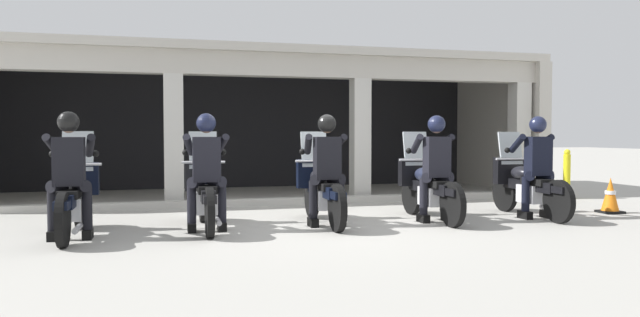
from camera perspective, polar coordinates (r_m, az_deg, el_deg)
The scene contains 15 objects.
ground_plane at distance 11.52m, azimuth -3.73°, elevation -4.13°, with size 80.00×80.00×0.00m, color #A8A59E.
station_building at distance 13.29m, azimuth -6.34°, elevation 5.14°, with size 12.03×3.93×3.02m.
kerb_strip at distance 10.89m, azimuth -4.36°, elevation -4.20°, with size 11.53×0.24×0.12m, color #B7B5AD.
motorcycle_far_left at distance 8.13m, azimuth -22.94°, elevation -3.48°, with size 0.62×2.04×1.35m.
police_officer_far_left at distance 7.82m, azimuth -23.30°, elevation -0.49°, with size 0.63×0.61×1.58m.
motorcycle_left at distance 8.26m, azimuth -11.14°, elevation -3.25°, with size 0.62×2.04×1.35m.
police_officer_left at distance 7.95m, azimuth -11.04°, elevation -0.30°, with size 0.63×0.61×1.58m.
motorcycle_center at distance 8.55m, azimuth 0.15°, elevation -3.01°, with size 0.62×2.04×1.35m.
police_officer_center at distance 8.25m, azimuth 0.65°, elevation -0.16°, with size 0.63×0.61×1.58m.
motorcycle_right at distance 9.10m, azimuth 10.45°, elevation -2.73°, with size 0.62×2.04×1.35m.
police_officer_right at distance 8.82m, azimuth 11.25°, elevation -0.05°, with size 0.63×0.61×1.58m.
motorcycle_far_right at distance 9.88m, azimuth 19.45°, elevation -2.43°, with size 0.62×2.04×1.35m.
police_officer_far_right at distance 9.62m, azimuth 20.43°, elevation 0.05°, with size 0.63×0.61×1.58m.
traffic_cone_flank at distance 10.81m, azimuth 26.51°, elevation -3.27°, with size 0.34×0.34×0.59m.
bollard_kerbside at distance 12.82m, azimuth 22.98°, elevation -1.42°, with size 0.14×0.14×1.01m.
Camera 1 is at (-2.20, -8.24, 1.30)m, focal length 32.74 mm.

